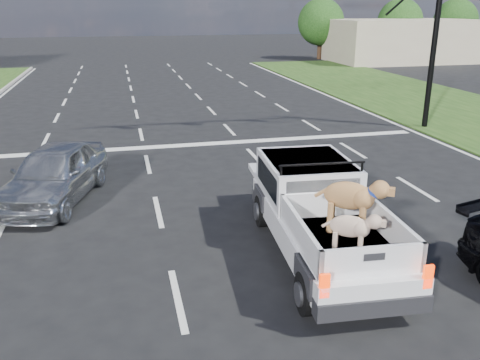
% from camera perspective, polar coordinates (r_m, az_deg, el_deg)
% --- Properties ---
extents(ground, '(160.00, 160.00, 0.00)m').
position_cam_1_polar(ground, '(9.24, 4.07, -11.89)').
color(ground, black).
rests_on(ground, ground).
extents(road_markings, '(17.75, 60.00, 0.01)m').
position_cam_1_polar(road_markings, '(15.08, -3.34, 0.69)').
color(road_markings, silver).
rests_on(road_markings, ground).
extents(traffic_signal, '(9.11, 0.31, 7.00)m').
position_cam_1_polar(traffic_signal, '(20.46, 15.56, 18.33)').
color(traffic_signal, black).
rests_on(traffic_signal, ground).
extents(building_right, '(12.00, 7.00, 3.60)m').
position_cam_1_polar(building_right, '(48.29, 17.66, 14.67)').
color(building_right, '#B5A98A').
rests_on(building_right, ground).
extents(tree_far_d, '(4.20, 4.20, 5.40)m').
position_cam_1_polar(tree_far_d, '(49.16, 9.07, 17.10)').
color(tree_far_d, '#332114').
rests_on(tree_far_d, ground).
extents(tree_far_e, '(4.20, 4.20, 5.40)m').
position_cam_1_polar(tree_far_e, '(52.69, 17.51, 16.61)').
color(tree_far_e, '#332114').
rests_on(tree_far_e, ground).
extents(tree_far_f, '(4.20, 4.20, 5.40)m').
position_cam_1_polar(tree_far_f, '(55.94, 23.03, 16.10)').
color(tree_far_f, '#332114').
rests_on(tree_far_f, ground).
extents(pickup_truck, '(2.20, 5.18, 1.90)m').
position_cam_1_polar(pickup_truck, '(10.11, 9.05, -3.57)').
color(pickup_truck, black).
rests_on(pickup_truck, ground).
extents(silver_sedan, '(2.86, 4.55, 1.44)m').
position_cam_1_polar(silver_sedan, '(13.64, -20.13, 0.70)').
color(silver_sedan, '#A8ABAF').
rests_on(silver_sedan, ground).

